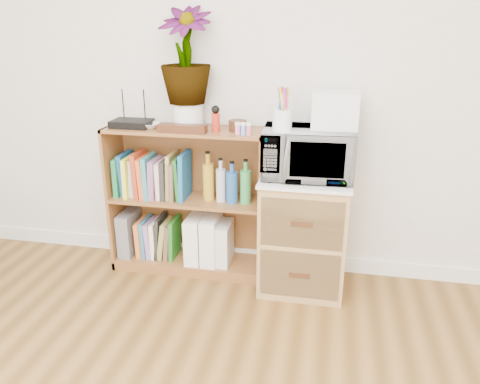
# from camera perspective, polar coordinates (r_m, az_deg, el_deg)

# --- Properties ---
(skirting_board) EXTENTS (4.00, 0.02, 0.10)m
(skirting_board) POSITION_cam_1_polar(r_m,az_deg,el_deg) (3.25, 0.63, -7.69)
(skirting_board) COLOR white
(skirting_board) RESTS_ON ground
(bookshelf) EXTENTS (1.00, 0.30, 0.95)m
(bookshelf) POSITION_cam_1_polar(r_m,az_deg,el_deg) (3.02, -6.37, -1.13)
(bookshelf) COLOR brown
(bookshelf) RESTS_ON ground
(wicker_unit) EXTENTS (0.50, 0.45, 0.70)m
(wicker_unit) POSITION_cam_1_polar(r_m,az_deg,el_deg) (2.88, 7.73, -5.05)
(wicker_unit) COLOR #9E7542
(wicker_unit) RESTS_ON ground
(microwave) EXTENTS (0.52, 0.37, 0.28)m
(microwave) POSITION_cam_1_polar(r_m,az_deg,el_deg) (2.69, 8.23, 4.73)
(microwave) COLOR silver
(microwave) RESTS_ON wicker_unit
(pen_cup) EXTENTS (0.11, 0.11, 0.12)m
(pen_cup) POSITION_cam_1_polar(r_m,az_deg,el_deg) (2.58, 5.17, 8.72)
(pen_cup) COLOR white
(pen_cup) RESTS_ON microwave
(small_appliance) EXTENTS (0.25, 0.21, 0.20)m
(small_appliance) POSITION_cam_1_polar(r_m,az_deg,el_deg) (2.69, 11.54, 9.81)
(small_appliance) COLOR white
(small_appliance) RESTS_ON microwave
(router) EXTENTS (0.24, 0.16, 0.04)m
(router) POSITION_cam_1_polar(r_m,az_deg,el_deg) (2.98, -13.06, 8.14)
(router) COLOR black
(router) RESTS_ON bookshelf
(white_bowl) EXTENTS (0.13, 0.13, 0.03)m
(white_bowl) POSITION_cam_1_polar(r_m,az_deg,el_deg) (2.93, -10.98, 7.96)
(white_bowl) COLOR silver
(white_bowl) RESTS_ON bookshelf
(plant_pot) EXTENTS (0.18, 0.18, 0.15)m
(plant_pot) POSITION_cam_1_polar(r_m,az_deg,el_deg) (2.88, -6.38, 9.24)
(plant_pot) COLOR white
(plant_pot) RESTS_ON bookshelf
(potted_plant) EXTENTS (0.31, 0.31, 0.55)m
(potted_plant) POSITION_cam_1_polar(r_m,az_deg,el_deg) (2.84, -6.66, 16.20)
(potted_plant) COLOR #2C6E2E
(potted_plant) RESTS_ON plant_pot
(trinket_box) EXTENTS (0.29, 0.07, 0.05)m
(trinket_box) POSITION_cam_1_polar(r_m,az_deg,el_deg) (2.78, -7.08, 7.70)
(trinket_box) COLOR #341C0E
(trinket_box) RESTS_ON bookshelf
(kokeshi_doll) EXTENTS (0.05, 0.05, 0.11)m
(kokeshi_doll) POSITION_cam_1_polar(r_m,az_deg,el_deg) (2.78, -2.98, 8.46)
(kokeshi_doll) COLOR red
(kokeshi_doll) RESTS_ON bookshelf
(wooden_bowl) EXTENTS (0.11, 0.11, 0.06)m
(wooden_bowl) POSITION_cam_1_polar(r_m,az_deg,el_deg) (2.81, -0.31, 8.12)
(wooden_bowl) COLOR #381F0F
(wooden_bowl) RESTS_ON bookshelf
(paint_jars) EXTENTS (0.12, 0.04, 0.06)m
(paint_jars) POSITION_cam_1_polar(r_m,az_deg,el_deg) (2.70, 0.40, 7.64)
(paint_jars) COLOR pink
(paint_jars) RESTS_ON bookshelf
(file_box) EXTENTS (0.09, 0.24, 0.29)m
(file_box) POSITION_cam_1_polar(r_m,az_deg,el_deg) (3.27, -13.33, -4.78)
(file_box) COLOR slate
(file_box) RESTS_ON bookshelf
(magazine_holder_left) EXTENTS (0.10, 0.24, 0.31)m
(magazine_holder_left) POSITION_cam_1_polar(r_m,az_deg,el_deg) (3.10, -5.43, -5.59)
(magazine_holder_left) COLOR white
(magazine_holder_left) RESTS_ON bookshelf
(magazine_holder_mid) EXTENTS (0.10, 0.25, 0.31)m
(magazine_holder_mid) POSITION_cam_1_polar(r_m,az_deg,el_deg) (3.07, -3.50, -5.71)
(magazine_holder_mid) COLOR white
(magazine_holder_mid) RESTS_ON bookshelf
(magazine_holder_right) EXTENTS (0.09, 0.22, 0.27)m
(magazine_holder_right) POSITION_cam_1_polar(r_m,az_deg,el_deg) (3.06, -1.92, -6.20)
(magazine_holder_right) COLOR silver
(magazine_holder_right) RESTS_ON bookshelf
(cookbooks) EXTENTS (0.47, 0.20, 0.30)m
(cookbooks) POSITION_cam_1_polar(r_m,az_deg,el_deg) (3.04, -10.57, 1.94)
(cookbooks) COLOR #1F7440
(cookbooks) RESTS_ON bookshelf
(liquor_bottles) EXTENTS (0.31, 0.07, 0.30)m
(liquor_bottles) POSITION_cam_1_polar(r_m,az_deg,el_deg) (2.90, -1.69, 1.49)
(liquor_bottles) COLOR #B58C22
(liquor_bottles) RESTS_ON bookshelf
(lower_books) EXTENTS (0.27, 0.19, 0.29)m
(lower_books) POSITION_cam_1_polar(r_m,az_deg,el_deg) (3.20, -9.92, -5.46)
(lower_books) COLOR orange
(lower_books) RESTS_ON bookshelf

